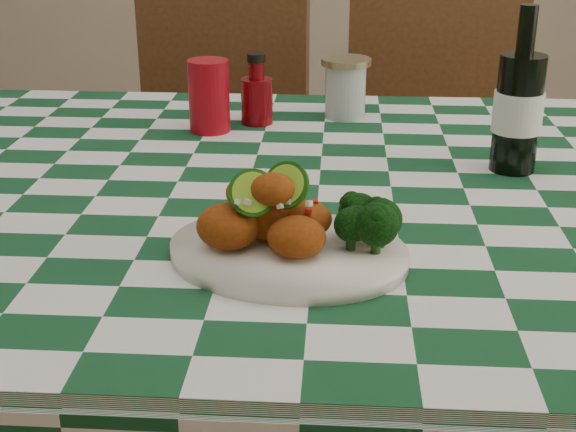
# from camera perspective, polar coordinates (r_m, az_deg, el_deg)

# --- Properties ---
(dining_table) EXTENTS (1.66, 1.06, 0.79)m
(dining_table) POSITION_cam_1_polar(r_m,az_deg,el_deg) (1.34, 1.96, -13.72)
(dining_table) COLOR #134425
(dining_table) RESTS_ON ground
(plate) EXTENTS (0.32, 0.27, 0.02)m
(plate) POSITION_cam_1_polar(r_m,az_deg,el_deg) (0.92, 0.00, -2.64)
(plate) COLOR white
(plate) RESTS_ON dining_table
(fried_chicken_pile) EXTENTS (0.14, 0.10, 0.09)m
(fried_chicken_pile) POSITION_cam_1_polar(r_m,az_deg,el_deg) (0.90, -1.03, 0.43)
(fried_chicken_pile) COLOR #953C0E
(fried_chicken_pile) RESTS_ON plate
(broccoli_side) EXTENTS (0.07, 0.07, 0.06)m
(broccoli_side) POSITION_cam_1_polar(r_m,az_deg,el_deg) (0.91, 5.85, -0.39)
(broccoli_side) COLOR black
(broccoli_side) RESTS_ON plate
(red_tumbler) EXTENTS (0.08, 0.08, 0.12)m
(red_tumbler) POSITION_cam_1_polar(r_m,az_deg,el_deg) (1.39, -5.64, 8.49)
(red_tumbler) COLOR #9C0813
(red_tumbler) RESTS_ON dining_table
(ketchup_bottle) EXTENTS (0.07, 0.07, 0.13)m
(ketchup_bottle) POSITION_cam_1_polar(r_m,az_deg,el_deg) (1.43, -2.24, 9.03)
(ketchup_bottle) COLOR #630409
(ketchup_bottle) RESTS_ON dining_table
(mason_jar) EXTENTS (0.12, 0.12, 0.11)m
(mason_jar) POSITION_cam_1_polar(r_m,az_deg,el_deg) (1.48, 4.11, 9.06)
(mason_jar) COLOR #B2BCBA
(mason_jar) RESTS_ON dining_table
(beer_bottle) EXTENTS (0.09, 0.09, 0.24)m
(beer_bottle) POSITION_cam_1_polar(r_m,az_deg,el_deg) (1.22, 16.18, 8.57)
(beer_bottle) COLOR black
(beer_bottle) RESTS_ON dining_table
(wooden_chair_left) EXTENTS (0.50, 0.51, 0.95)m
(wooden_chair_left) POSITION_cam_1_polar(r_m,az_deg,el_deg) (1.96, -6.00, 1.40)
(wooden_chair_left) COLOR #472814
(wooden_chair_left) RESTS_ON ground
(wooden_chair_right) EXTENTS (0.47, 0.49, 0.97)m
(wooden_chair_right) POSITION_cam_1_polar(r_m,az_deg,el_deg) (1.99, 10.07, 1.60)
(wooden_chair_right) COLOR #472814
(wooden_chair_right) RESTS_ON ground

